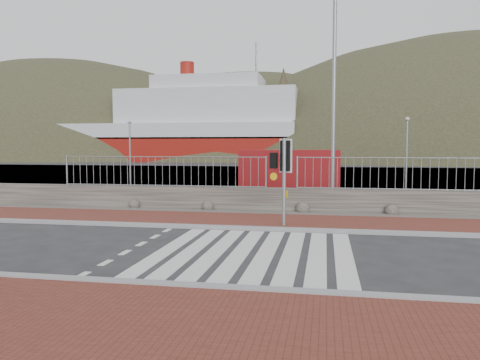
% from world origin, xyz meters
% --- Properties ---
extents(ground, '(220.00, 220.00, 0.00)m').
position_xyz_m(ground, '(0.00, 0.00, 0.00)').
color(ground, '#28282B').
rests_on(ground, ground).
extents(sidewalk_near, '(40.00, 4.00, 0.08)m').
position_xyz_m(sidewalk_near, '(0.00, -5.00, 0.04)').
color(sidewalk_near, brown).
rests_on(sidewalk_near, ground).
extents(sidewalk_far, '(40.00, 3.00, 0.08)m').
position_xyz_m(sidewalk_far, '(0.00, 4.50, 0.04)').
color(sidewalk_far, brown).
rests_on(sidewalk_far, ground).
extents(kerb_near, '(40.00, 0.25, 0.12)m').
position_xyz_m(kerb_near, '(0.00, -3.00, 0.05)').
color(kerb_near, gray).
rests_on(kerb_near, ground).
extents(kerb_far, '(40.00, 0.25, 0.12)m').
position_xyz_m(kerb_far, '(0.00, 3.00, 0.05)').
color(kerb_far, gray).
rests_on(kerb_far, ground).
extents(zebra_crossing, '(4.62, 5.60, 0.01)m').
position_xyz_m(zebra_crossing, '(-0.00, 0.00, 0.01)').
color(zebra_crossing, silver).
rests_on(zebra_crossing, ground).
extents(gravel_strip, '(40.00, 1.50, 0.06)m').
position_xyz_m(gravel_strip, '(0.00, 6.50, 0.03)').
color(gravel_strip, '#59544C').
rests_on(gravel_strip, ground).
extents(stone_wall, '(40.00, 0.60, 0.90)m').
position_xyz_m(stone_wall, '(0.00, 7.30, 0.45)').
color(stone_wall, '#433D37').
rests_on(stone_wall, ground).
extents(railing, '(18.07, 0.07, 1.22)m').
position_xyz_m(railing, '(0.00, 7.15, 1.82)').
color(railing, gray).
rests_on(railing, stone_wall).
extents(quay, '(120.00, 40.00, 0.50)m').
position_xyz_m(quay, '(0.00, 27.90, 0.00)').
color(quay, '#4C4C4F').
rests_on(quay, ground).
extents(water, '(220.00, 50.00, 0.05)m').
position_xyz_m(water, '(0.00, 62.90, 0.00)').
color(water, '#3F4C54').
rests_on(water, ground).
extents(ferry, '(50.00, 16.00, 20.00)m').
position_xyz_m(ferry, '(-24.65, 67.90, 5.36)').
color(ferry, maroon).
rests_on(ferry, ground).
extents(hills_backdrop, '(254.00, 90.00, 100.00)m').
position_xyz_m(hills_backdrop, '(6.74, 87.90, -23.05)').
color(hills_backdrop, '#2B311D').
rests_on(hills_backdrop, ground).
extents(traffic_signal_far, '(0.68, 0.37, 2.78)m').
position_xyz_m(traffic_signal_far, '(0.37, 3.59, 2.01)').
color(traffic_signal_far, gray).
rests_on(traffic_signal_far, ground).
extents(streetlight, '(1.79, 0.91, 8.94)m').
position_xyz_m(streetlight, '(2.09, 8.16, 5.03)').
color(streetlight, gray).
rests_on(streetlight, ground).
extents(shipping_container, '(5.77, 2.83, 2.33)m').
position_xyz_m(shipping_container, '(-0.42, 16.06, 1.16)').
color(shipping_container, maroon).
rests_on(shipping_container, ground).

